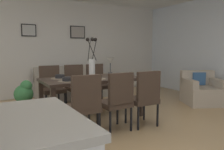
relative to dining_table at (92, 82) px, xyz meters
The scene contains 23 objects.
ground_plane 1.07m from the dining_table, 103.00° to the right, with size 9.00×9.00×0.00m, color tan.
back_wall_panel 2.52m from the dining_table, 94.43° to the left, with size 9.00×0.10×2.60m, color silver.
dining_table is the anchor object (origin of this frame).
dining_chair_near_left 1.03m from the dining_table, 121.69° to the right, with size 0.45×0.45×0.92m.
dining_chair_near_right 1.05m from the dining_table, 120.01° to the left, with size 0.46×0.46×0.92m.
dining_chair_far_left 0.88m from the dining_table, 89.16° to the right, with size 0.46×0.46×0.92m.
dining_chair_far_right 0.91m from the dining_table, 88.36° to the left, with size 0.44×0.44×0.92m.
dining_chair_mid_left 1.04m from the dining_table, 59.70° to the right, with size 0.46×0.46×0.92m.
dining_chair_mid_right 1.04m from the dining_table, 58.45° to the left, with size 0.47×0.47×0.92m.
centerpiece_vase 0.36m from the dining_table, 55.35° to the left, with size 0.21×0.23×0.73m.
placemat_near_left 0.58m from the dining_table, 158.83° to the right, with size 0.32×0.32×0.01m, color #7F705B.
bowl_near_left 0.59m from the dining_table, 158.83° to the right, with size 0.17×0.17×0.07m.
placemat_near_right 0.58m from the dining_table, 158.83° to the left, with size 0.32×0.32×0.01m, color #7F705B.
bowl_near_right 0.59m from the dining_table, 158.83° to the left, with size 0.17×0.17×0.07m.
placemat_far_left 0.22m from the dining_table, 90.00° to the right, with size 0.32×0.32×0.01m, color #7F705B.
bowl_far_left 0.24m from the dining_table, 90.00° to the right, with size 0.17×0.17×0.07m.
sofa 1.94m from the dining_table, 82.17° to the left, with size 1.76×0.84×0.80m.
side_table 2.38m from the dining_table, 52.16° to the left, with size 0.36×0.36×0.52m, color black.
table_lamp 2.36m from the dining_table, 52.16° to the left, with size 0.22×0.22×0.51m.
armchair 2.70m from the dining_table, ahead, with size 1.07×1.07×0.75m.
framed_picture_left 2.68m from the dining_table, 105.65° to the left, with size 0.36×0.03×0.31m.
framed_picture_center 2.68m from the dining_table, 74.35° to the left, with size 0.44×0.03×0.35m.
potted_plant 1.38m from the dining_table, 142.54° to the left, with size 0.36×0.36×0.67m.
Camera 1 is at (-1.55, -2.92, 1.27)m, focal length 36.06 mm.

